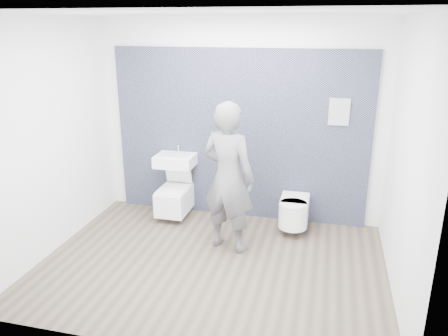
% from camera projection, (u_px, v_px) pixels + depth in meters
% --- Properties ---
extents(ground, '(4.00, 4.00, 0.00)m').
position_uv_depth(ground, '(212.00, 263.00, 5.16)').
color(ground, brown).
rests_on(ground, ground).
extents(room_shell, '(4.00, 4.00, 4.00)m').
position_uv_depth(room_shell, '(210.00, 119.00, 4.62)').
color(room_shell, white).
rests_on(room_shell, ground).
extents(tile_wall, '(3.60, 0.06, 2.40)m').
position_uv_depth(tile_wall, '(238.00, 214.00, 6.52)').
color(tile_wall, black).
rests_on(tile_wall, ground).
extents(washbasin, '(0.55, 0.41, 0.41)m').
position_uv_depth(washbasin, '(175.00, 160.00, 6.24)').
color(washbasin, white).
rests_on(washbasin, ground).
extents(toilet_square, '(0.41, 0.60, 0.80)m').
position_uv_depth(toilet_square, '(174.00, 198.00, 6.33)').
color(toilet_square, white).
rests_on(toilet_square, ground).
extents(toilet_rounded, '(0.39, 0.65, 0.35)m').
position_uv_depth(toilet_rounded, '(294.00, 211.00, 5.91)').
color(toilet_rounded, white).
rests_on(toilet_rounded, ground).
extents(info_placard, '(0.27, 0.03, 0.35)m').
position_uv_depth(info_placard, '(330.00, 224.00, 6.18)').
color(info_placard, silver).
rests_on(info_placard, ground).
extents(visitor, '(0.78, 0.62, 1.87)m').
position_uv_depth(visitor, '(228.00, 178.00, 5.26)').
color(visitor, '#5D5D61').
rests_on(visitor, ground).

